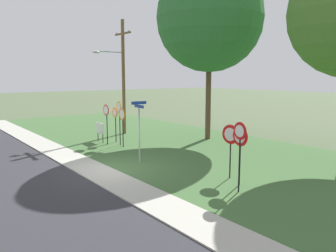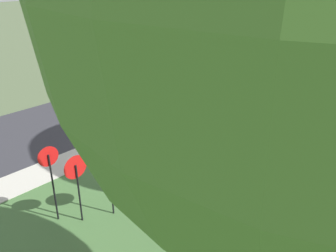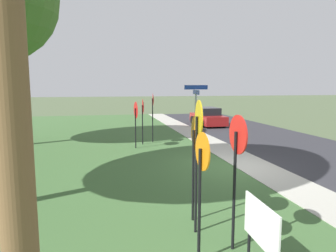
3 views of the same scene
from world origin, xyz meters
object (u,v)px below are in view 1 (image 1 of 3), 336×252
(stop_sign_near_left, at_px, (122,119))
(stop_sign_far_center, at_px, (106,115))
(yield_sign_near_right, at_px, (240,142))
(oak_tree_left, at_px, (210,18))
(notice_board, at_px, (100,129))
(street_name_post, at_px, (139,126))
(stop_sign_far_left, at_px, (115,117))
(utility_pole, at_px, (121,73))
(yield_sign_far_left, at_px, (230,139))
(stop_sign_near_right, at_px, (119,113))
(yield_sign_near_left, at_px, (240,141))

(stop_sign_near_left, xyz_separation_m, stop_sign_far_center, (-1.34, -0.37, 0.09))
(yield_sign_near_right, distance_m, oak_tree_left, 11.89)
(notice_board, xyz_separation_m, oak_tree_left, (3.40, 6.41, 7.19))
(street_name_post, xyz_separation_m, notice_board, (-6.02, 0.82, -0.98))
(stop_sign_far_left, distance_m, yield_sign_near_right, 10.81)
(stop_sign_far_center, bearing_deg, yield_sign_near_right, 1.41)
(street_name_post, height_order, utility_pole, utility_pole)
(stop_sign_near_left, xyz_separation_m, stop_sign_far_left, (-1.57, 0.37, -0.11))
(stop_sign_far_left, distance_m, street_name_post, 5.59)
(oak_tree_left, bearing_deg, yield_sign_far_left, -38.27)
(yield_sign_far_left, height_order, utility_pole, utility_pole)
(yield_sign_near_right, bearing_deg, yield_sign_far_left, 155.18)
(notice_board, bearing_deg, stop_sign_far_left, 51.02)
(utility_pole, xyz_separation_m, oak_tree_left, (5.33, 3.66, 3.53))
(stop_sign_far_center, height_order, yield_sign_near_right, stop_sign_far_center)
(stop_sign_near_left, relative_size, yield_sign_near_right, 1.01)
(yield_sign_near_right, xyz_separation_m, utility_pole, (-13.39, 2.44, 2.74))
(stop_sign_near_left, distance_m, oak_tree_left, 8.79)
(stop_sign_far_center, bearing_deg, stop_sign_near_right, 31.42)
(yield_sign_far_left, xyz_separation_m, oak_tree_left, (-7.15, 5.64, 6.33))
(stop_sign_far_center, distance_m, utility_pole, 4.75)
(stop_sign_far_left, height_order, yield_sign_near_right, yield_sign_near_right)
(stop_sign_far_center, xyz_separation_m, yield_sign_far_left, (9.65, 0.76, -0.13))
(stop_sign_far_left, height_order, yield_sign_near_left, yield_sign_near_left)
(stop_sign_near_left, bearing_deg, street_name_post, -13.78)
(yield_sign_near_left, bearing_deg, utility_pole, 172.98)
(utility_pole, bearing_deg, street_name_post, -24.20)
(stop_sign_far_center, bearing_deg, oak_tree_left, 68.38)
(stop_sign_near_right, height_order, yield_sign_near_left, stop_sign_near_right)
(stop_sign_near_right, xyz_separation_m, street_name_post, (4.34, -1.32, -0.20))
(notice_board, bearing_deg, stop_sign_far_center, 3.23)
(stop_sign_far_center, relative_size, street_name_post, 0.82)
(stop_sign_near_right, bearing_deg, oak_tree_left, 81.54)
(yield_sign_near_left, bearing_deg, yield_sign_near_right, 134.86)
(yield_sign_near_right, bearing_deg, stop_sign_near_right, -179.19)
(oak_tree_left, bearing_deg, street_name_post, -70.10)
(stop_sign_near_right, height_order, yield_sign_far_left, stop_sign_near_right)
(stop_sign_near_right, bearing_deg, yield_sign_far_left, 9.61)
(stop_sign_near_right, xyz_separation_m, notice_board, (-1.68, -0.50, -1.19))
(stop_sign_near_left, bearing_deg, utility_pole, 154.31)
(street_name_post, bearing_deg, yield_sign_far_left, 24.59)
(yield_sign_near_left, xyz_separation_m, street_name_post, (-5.95, -0.52, -0.14))
(street_name_post, bearing_deg, notice_board, 177.39)
(notice_board, bearing_deg, yield_sign_near_left, 0.85)
(stop_sign_near_left, distance_m, yield_sign_far_left, 8.32)
(yield_sign_near_left, relative_size, yield_sign_near_right, 1.12)
(street_name_post, bearing_deg, stop_sign_near_left, 167.49)
(utility_pole, height_order, notice_board, utility_pole)
(stop_sign_far_left, relative_size, stop_sign_far_center, 0.90)
(yield_sign_far_left, relative_size, oak_tree_left, 0.20)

